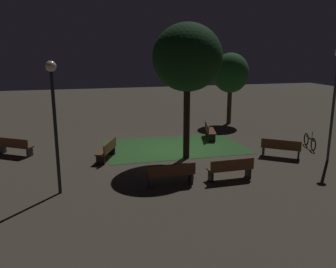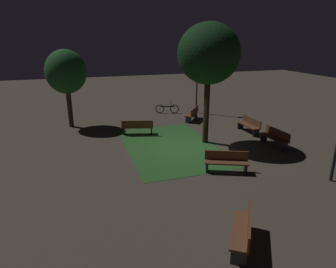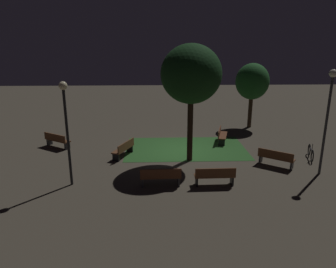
# 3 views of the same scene
# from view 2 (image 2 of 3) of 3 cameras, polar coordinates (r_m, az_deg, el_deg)

# --- Properties ---
(ground_plane) EXTENTS (60.00, 60.00, 0.00)m
(ground_plane) POSITION_cam_2_polar(r_m,az_deg,el_deg) (15.02, 2.36, -2.73)
(ground_plane) COLOR #4C4438
(grass_lawn) EXTENTS (7.15, 4.50, 0.01)m
(grass_lawn) POSITION_cam_2_polar(r_m,az_deg,el_deg) (15.23, 0.38, -2.39)
(grass_lawn) COLOR #2D6028
(grass_lawn) RESTS_ON ground
(bench_path_side) EXTENTS (1.81, 0.54, 0.88)m
(bench_path_side) POSITION_cam_2_polar(r_m,az_deg,el_deg) (16.13, 20.15, -0.56)
(bench_path_side) COLOR brown
(bench_path_side) RESTS_ON ground
(bench_lawn_edge) EXTENTS (1.81, 0.52, 0.88)m
(bench_lawn_edge) POSITION_cam_2_polar(r_m,az_deg,el_deg) (17.98, 15.57, 1.79)
(bench_lawn_edge) COLOR brown
(bench_lawn_edge) RESTS_ON ground
(bench_corner) EXTENTS (0.94, 1.86, 0.88)m
(bench_corner) POSITION_cam_2_polar(r_m,az_deg,el_deg) (16.99, -5.95, 1.42)
(bench_corner) COLOR brown
(bench_corner) RESTS_ON ground
(bench_by_lamp) EXTENTS (1.76, 1.40, 0.88)m
(bench_by_lamp) POSITION_cam_2_polar(r_m,az_deg,el_deg) (8.52, 14.50, -17.54)
(bench_by_lamp) COLOR brown
(bench_by_lamp) RESTS_ON ground
(bench_front_left) EXTENTS (1.72, 1.48, 0.88)m
(bench_front_left) POSITION_cam_2_polar(r_m,az_deg,el_deg) (20.01, 4.84, 4.05)
(bench_front_left) COLOR brown
(bench_front_left) RESTS_ON ground
(bench_near_trees) EXTENTS (1.14, 1.85, 0.88)m
(bench_near_trees) POSITION_cam_2_polar(r_m,az_deg,el_deg) (12.51, 11.30, -5.17)
(bench_near_trees) COLOR brown
(bench_near_trees) RESTS_ON ground
(tree_right_canopy) EXTENTS (2.42, 2.42, 4.75)m
(tree_right_canopy) POSITION_cam_2_polar(r_m,az_deg,el_deg) (18.89, -19.26, 11.29)
(tree_right_canopy) COLOR #423021
(tree_right_canopy) RESTS_ON ground
(tree_left_canopy) EXTENTS (3.10, 3.10, 6.14)m
(tree_left_canopy) POSITION_cam_2_polar(r_m,az_deg,el_deg) (15.03, 7.93, 15.12)
(tree_left_canopy) COLOR #2D2116
(tree_left_canopy) RESTS_ON ground
(lamp_post_plaza_east) EXTENTS (0.36, 0.36, 5.01)m
(lamp_post_plaza_east) POSITION_cam_2_polar(r_m,az_deg,el_deg) (21.55, 5.75, 12.82)
(lamp_post_plaza_east) COLOR #333338
(lamp_post_plaza_east) RESTS_ON ground
(bicycle) EXTENTS (0.58, 1.68, 0.93)m
(bicycle) POSITION_cam_2_polar(r_m,az_deg,el_deg) (21.82, -0.16, 4.95)
(bicycle) COLOR black
(bicycle) RESTS_ON ground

